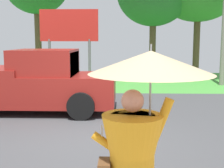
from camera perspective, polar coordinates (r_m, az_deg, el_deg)
The scene contains 4 objects.
ground_plane at distance 9.66m, azimuth -1.70°, elevation -5.10°, with size 40.00×22.00×0.20m.
monk_pedestrian at distance 3.08m, azimuth 4.73°, elevation -10.58°, with size 1.19×1.19×2.13m.
pickup_truck at distance 9.70m, azimuth -14.82°, elevation 0.21°, with size 5.20×2.28×1.88m.
roadside_billboard at distance 14.04m, azimuth -7.93°, elevation 9.65°, with size 2.60×0.12×3.50m.
Camera 1 is at (0.61, -6.44, 2.17)m, focal length 49.49 mm.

